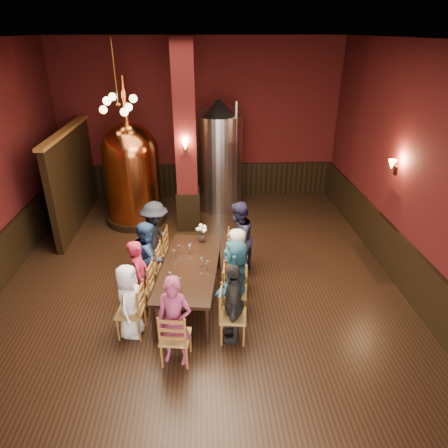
{
  "coord_description": "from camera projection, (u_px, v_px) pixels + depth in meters",
  "views": [
    {
      "loc": [
        0.11,
        -6.55,
        4.64
      ],
      "look_at": [
        0.47,
        0.2,
        1.33
      ],
      "focal_mm": 32.0,
      "sensor_mm": 36.0,
      "label": 1
    }
  ],
  "objects": [
    {
      "name": "wine_glass_3",
      "position": [
        190.0,
        248.0,
        7.71
      ],
      "size": [
        0.07,
        0.07,
        0.17
      ],
      "primitive_type": null,
      "color": "white",
      "rests_on": "dining_table"
    },
    {
      "name": "chair_8",
      "position": [
        175.0,
        336.0,
        6.03
      ],
      "size": [
        0.51,
        0.51,
        0.92
      ],
      "primitive_type": null,
      "rotation": [
        0.0,
        0.0,
        3.02
      ],
      "color": "#9A6327",
      "rests_on": "ground"
    },
    {
      "name": "chair_6",
      "position": [
        237.0,
        271.0,
        7.66
      ],
      "size": [
        0.51,
        0.51,
        0.92
      ],
      "primitive_type": null,
      "rotation": [
        0.0,
        0.0,
        1.45
      ],
      "color": "#9A6327",
      "rests_on": "ground"
    },
    {
      "name": "person_6",
      "position": [
        237.0,
        261.0,
        7.56
      ],
      "size": [
        0.49,
        0.7,
        1.35
      ],
      "primitive_type": "imported",
      "rotation": [
        0.0,
        0.0,
        4.81
      ],
      "color": "beige",
      "rests_on": "ground"
    },
    {
      "name": "sconce_column",
      "position": [
        185.0,
        147.0,
        9.17
      ],
      "size": [
        0.2,
        0.2,
        0.36
      ],
      "primitive_type": null,
      "rotation": [
        0.0,
        0.0,
        3.14
      ],
      "color": "black",
      "rests_on": "column"
    },
    {
      "name": "chair_4",
      "position": [
        233.0,
        315.0,
        6.47
      ],
      "size": [
        0.51,
        0.51,
        0.92
      ],
      "primitive_type": null,
      "rotation": [
        0.0,
        0.0,
        1.45
      ],
      "color": "#9A6327",
      "rests_on": "ground"
    },
    {
      "name": "chair_7",
      "position": [
        238.0,
        253.0,
        8.26
      ],
      "size": [
        0.51,
        0.51,
        0.92
      ],
      "primitive_type": null,
      "rotation": [
        0.0,
        0.0,
        1.45
      ],
      "color": "#9A6327",
      "rests_on": "ground"
    },
    {
      "name": "sconce_wall",
      "position": [
        396.0,
        167.0,
        7.85
      ],
      "size": [
        0.2,
        0.2,
        0.36
      ],
      "primitive_type": null,
      "rotation": [
        0.0,
        0.0,
        1.57
      ],
      "color": "black",
      "rests_on": "room"
    },
    {
      "name": "wainscot_right",
      "position": [
        401.0,
        262.0,
        7.88
      ],
      "size": [
        0.08,
        9.9,
        1.0
      ],
      "primitive_type": "cube",
      "color": "black",
      "rests_on": "ground"
    },
    {
      "name": "person_5",
      "position": [
        235.0,
        278.0,
        6.95
      ],
      "size": [
        0.78,
        1.43,
        1.48
      ],
      "primitive_type": "imported",
      "rotation": [
        0.0,
        0.0,
        4.45
      ],
      "color": "#2C6D86",
      "rests_on": "ground"
    },
    {
      "name": "chair_3",
      "position": [
        157.0,
        250.0,
        8.36
      ],
      "size": [
        0.51,
        0.51,
        0.92
      ],
      "primitive_type": null,
      "rotation": [
        0.0,
        0.0,
        -1.69
      ],
      "color": "#9A6327",
      "rests_on": "ground"
    },
    {
      "name": "wine_glass_0",
      "position": [
        177.0,
        280.0,
        6.71
      ],
      "size": [
        0.07,
        0.07,
        0.17
      ],
      "primitive_type": null,
      "color": "white",
      "rests_on": "dining_table"
    },
    {
      "name": "wainscot_back",
      "position": [
        200.0,
        180.0,
        12.14
      ],
      "size": [
        7.9,
        0.08,
        1.0
      ],
      "primitive_type": "cube",
      "color": "black",
      "rests_on": "ground"
    },
    {
      "name": "pendant_cluster",
      "position": [
        118.0,
        104.0,
        9.06
      ],
      "size": [
        0.9,
        0.9,
        1.7
      ],
      "primitive_type": null,
      "color": "#A57226",
      "rests_on": "room"
    },
    {
      "name": "person_0",
      "position": [
        129.0,
        301.0,
        6.48
      ],
      "size": [
        0.51,
        0.7,
        1.32
      ],
      "primitive_type": "imported",
      "rotation": [
        0.0,
        0.0,
        1.43
      ],
      "color": "white",
      "rests_on": "ground"
    },
    {
      "name": "rose_vase",
      "position": [
        202.0,
        231.0,
        7.99
      ],
      "size": [
        0.22,
        0.22,
        0.38
      ],
      "color": "white",
      "rests_on": "dining_table"
    },
    {
      "name": "room",
      "position": [
        198.0,
        182.0,
        6.92
      ],
      "size": [
        10.0,
        10.02,
        4.5
      ],
      "color": "black",
      "rests_on": "ground"
    },
    {
      "name": "person_1",
      "position": [
        139.0,
        276.0,
        7.07
      ],
      "size": [
        0.36,
        0.53,
        1.4
      ],
      "primitive_type": "imported",
      "rotation": [
        0.0,
        0.0,
        1.62
      ],
      "color": "maroon",
      "rests_on": "ground"
    },
    {
      "name": "copper_kettle",
      "position": [
        132.0,
        173.0,
        10.16
      ],
      "size": [
        1.56,
        1.56,
        3.69
      ],
      "rotation": [
        0.0,
        0.0,
        -0.05
      ],
      "color": "black",
      "rests_on": "ground"
    },
    {
      "name": "chair_0",
      "position": [
        130.0,
        311.0,
        6.57
      ],
      "size": [
        0.51,
        0.51,
        0.92
      ],
      "primitive_type": null,
      "rotation": [
        0.0,
        0.0,
        -1.69
      ],
      "color": "#9A6327",
      "rests_on": "ground"
    },
    {
      "name": "dining_table",
      "position": [
        190.0,
        268.0,
        7.32
      ],
      "size": [
        1.28,
        2.5,
        0.75
      ],
      "rotation": [
        0.0,
        0.0,
        -0.12
      ],
      "color": "black",
      "rests_on": "ground"
    },
    {
      "name": "chair_2",
      "position": [
        149.0,
        268.0,
        7.76
      ],
      "size": [
        0.51,
        0.51,
        0.92
      ],
      "primitive_type": null,
      "rotation": [
        0.0,
        0.0,
        -1.69
      ],
      "color": "#9A6327",
      "rests_on": "ground"
    },
    {
      "name": "person_3",
      "position": [
        156.0,
        237.0,
        8.22
      ],
      "size": [
        0.7,
        1.07,
        1.55
      ],
      "primitive_type": "imported",
      "rotation": [
        0.0,
        0.0,
        1.44
      ],
      "color": "black",
      "rests_on": "ground"
    },
    {
      "name": "wine_glass_1",
      "position": [
        190.0,
        249.0,
        7.65
      ],
      "size": [
        0.07,
        0.07,
        0.17
      ],
      "primitive_type": null,
      "color": "white",
      "rests_on": "dining_table"
    },
    {
      "name": "wine_glass_5",
      "position": [
        208.0,
        265.0,
        7.13
      ],
      "size": [
        0.07,
        0.07,
        0.17
      ],
      "primitive_type": null,
      "color": "white",
      "rests_on": "dining_table"
    },
    {
      "name": "wine_glass_2",
      "position": [
        180.0,
        283.0,
        6.65
      ],
      "size": [
        0.07,
        0.07,
        0.17
      ],
      "primitive_type": null,
      "color": "white",
      "rests_on": "dining_table"
    },
    {
      "name": "wine_glass_8",
      "position": [
        179.0,
        249.0,
        7.65
      ],
      "size": [
        0.07,
        0.07,
        0.17
      ],
      "primitive_type": null,
      "color": "white",
      "rests_on": "dining_table"
    },
    {
      "name": "partition",
      "position": [
        73.0,
        180.0,
        10.1
      ],
      "size": [
        0.22,
        3.5,
        2.4
      ],
      "primitive_type": "cube",
      "color": "black",
      "rests_on": "ground"
    },
    {
      "name": "person_4",
      "position": [
        233.0,
        303.0,
        6.36
      ],
      "size": [
        0.44,
        0.87,
        1.42
      ],
      "primitive_type": "imported",
      "rotation": [
        0.0,
        0.0,
        4.6
      ],
      "color": "black",
      "rests_on": "ground"
    },
    {
      "name": "wine_glass_6",
      "position": [
        174.0,
        254.0,
        7.5
      ],
      "size": [
        0.07,
        0.07,
        0.17
      ],
      "primitive_type": null,
      "color": "white",
      "rests_on": "dining_table"
    },
    {
      "name": "chair_1",
      "position": [
        141.0,
        287.0,
        7.17
      ],
      "size": [
        0.51,
        0.51,
        0.92
      ],
      "primitive_type": null,
      "rotation": [
        0.0,
        0.0,
        -1.69
      ],
      "color": "#9A6327",
      "rests_on": "ground"
    },
    {
      "name": "column",
      "position": [
        186.0,
        141.0,
        9.42
      ],
      "size": [
        0.58,
        0.58,
        4.5
      ],
      "primitive_type": "cube",
      "color": "#460F11",
      "rests_on": "ground"
    },
    {
      "name": "wine_glass_7",
      "position": [
        170.0,
        277.0,
        6.8
      ],
      "size": [
        0.07,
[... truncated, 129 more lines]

